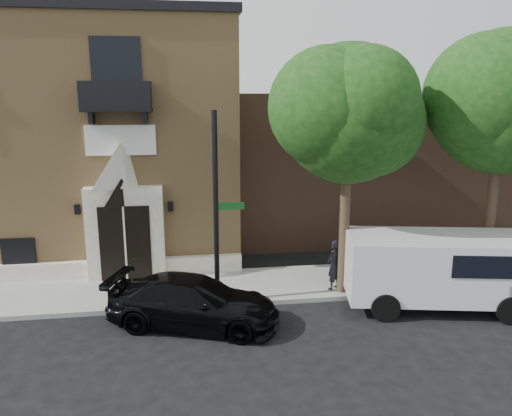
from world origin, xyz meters
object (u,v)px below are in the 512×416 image
(fire_hydrant, at_px, (371,277))
(pedestrian_near, at_px, (334,265))
(cargo_van, at_px, (446,268))
(dumpster, at_px, (391,268))
(pedestrian_far, at_px, (411,254))
(street_sign, at_px, (216,209))
(black_sedan, at_px, (194,302))

(fire_hydrant, relative_size, pedestrian_near, 0.51)
(cargo_van, distance_m, dumpster, 2.00)
(pedestrian_far, bearing_deg, pedestrian_near, 120.13)
(fire_hydrant, bearing_deg, pedestrian_near, 170.97)
(cargo_van, distance_m, pedestrian_near, 3.40)
(pedestrian_far, bearing_deg, street_sign, 116.58)
(street_sign, xyz_separation_m, pedestrian_near, (3.82, 0.44, -2.10))
(black_sedan, xyz_separation_m, dumpster, (6.60, 1.77, 0.02))
(pedestrian_near, bearing_deg, pedestrian_far, 156.45)
(street_sign, relative_size, pedestrian_near, 3.52)
(street_sign, height_order, pedestrian_far, street_sign)
(black_sedan, bearing_deg, pedestrian_near, -51.26)
(cargo_van, bearing_deg, street_sign, -178.05)
(cargo_van, bearing_deg, fire_hydrant, 154.17)
(cargo_van, height_order, pedestrian_far, cargo_van)
(black_sedan, bearing_deg, fire_hydrant, -56.97)
(street_sign, relative_size, pedestrian_far, 3.44)
(black_sedan, height_order, fire_hydrant, black_sedan)
(street_sign, relative_size, fire_hydrant, 6.85)
(cargo_van, relative_size, fire_hydrant, 6.88)
(street_sign, bearing_deg, pedestrian_near, 6.05)
(black_sedan, bearing_deg, street_sign, -13.19)
(dumpster, distance_m, pedestrian_near, 2.03)
(pedestrian_near, height_order, pedestrian_far, pedestrian_far)
(cargo_van, bearing_deg, dumpster, 132.57)
(fire_hydrant, distance_m, pedestrian_far, 2.03)
(street_sign, height_order, pedestrian_near, street_sign)
(cargo_van, bearing_deg, pedestrian_near, 163.95)
(pedestrian_near, bearing_deg, black_sedan, -16.40)
(cargo_van, distance_m, street_sign, 7.16)
(dumpster, bearing_deg, fire_hydrant, -158.52)
(cargo_van, relative_size, pedestrian_near, 3.54)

